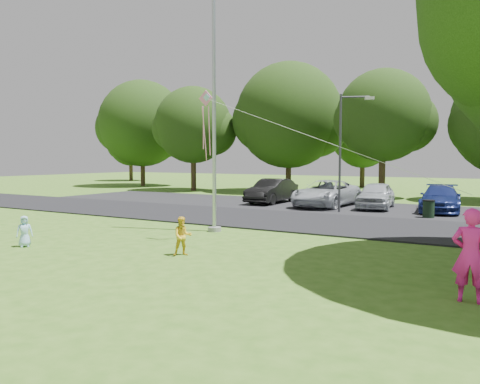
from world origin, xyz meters
The scene contains 12 objects.
ground centered at (0.00, 0.00, 0.00)m, with size 120.00×120.00×0.00m, color #3B6B1C.
park_road centered at (0.00, 9.00, 0.03)m, with size 60.00×6.00×0.06m, color black.
parking_strip centered at (0.00, 15.50, 0.03)m, with size 42.00×7.00×0.06m, color black.
flagpole centered at (-3.50, 5.00, 4.17)m, with size 0.50×0.50×10.00m.
street_lamp centered at (-1.10, 13.09, 3.53)m, with size 1.56×0.78×5.87m.
trash_can centered at (2.88, 12.86, 0.43)m, with size 0.54×0.54×0.86m.
tree_row centered at (1.59, 24.23, 5.71)m, with size 64.35×11.94×10.88m.
parked_cars centered at (-0.29, 15.46, 0.76)m, with size 14.29×5.38×1.45m.
woman centered at (5.43, 0.20, 0.90)m, with size 0.66×0.43×1.81m, color #FF21A0.
child_yellow centered at (-1.88, 0.89, 0.55)m, with size 0.53×0.42×1.10m, color yellow.
child_blue centered at (-6.88, -0.52, 0.48)m, with size 0.47×0.31×0.97m, color #A1D2F8.
kite centered at (-2.25, 2.99, 4.13)m, with size 8.28×3.16×2.89m.
Camera 1 is at (6.04, -9.53, 2.73)m, focal length 35.00 mm.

